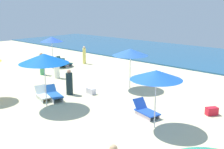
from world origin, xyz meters
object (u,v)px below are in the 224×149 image
umbrella_4 (52,39)px  lounge_chair_4_0 (62,64)px  umbrella_0 (156,75)px  lounge_chair_3_0 (54,94)px  lounge_chair_3_1 (44,95)px  lounge_chair_0_0 (146,111)px  umbrella_2 (130,52)px  cooler_box_1 (91,91)px  cooler_box_0 (212,111)px  umbrella_3 (44,58)px  lounge_chair_4_1 (64,63)px  beachgoer_5 (84,55)px  beachgoer_4 (42,64)px  beachgoer_1 (57,69)px  beachgoer_2 (69,83)px

umbrella_4 → lounge_chair_4_0: 2.24m
umbrella_0 → lounge_chair_3_0: umbrella_0 is taller
lounge_chair_3_0 → lounge_chair_3_1: 0.56m
lounge_chair_0_0 → umbrella_2: (-3.40, 2.97, 2.05)m
lounge_chair_4_0 → cooler_box_1: bearing=-84.7°
umbrella_0 → cooler_box_0: 3.88m
umbrella_3 → cooler_box_1: (0.11, 3.00, -2.34)m
lounge_chair_4_1 → umbrella_2: bearing=-112.3°
beachgoer_5 → cooler_box_0: (13.49, -3.90, -0.56)m
lounge_chair_4_1 → lounge_chair_0_0: bearing=-123.2°
lounge_chair_4_1 → umbrella_4: bearing=117.7°
lounge_chair_3_0 → lounge_chair_3_1: size_ratio=1.16×
beachgoer_4 → umbrella_2: bearing=139.4°
lounge_chair_0_0 → umbrella_2: bearing=62.8°
lounge_chair_4_1 → umbrella_0: bearing=-124.8°
lounge_chair_4_1 → beachgoer_1: beachgoer_1 is taller
lounge_chair_3_0 → lounge_chair_4_1: (-6.78, 5.85, -0.02)m
beachgoer_4 → beachgoer_5: size_ratio=1.05×
lounge_chair_3_1 → beachgoer_2: (0.33, 1.55, 0.42)m
umbrella_2 → cooler_box_1: 3.37m
lounge_chair_4_0 → beachgoer_1: size_ratio=0.97×
umbrella_0 → cooler_box_1: umbrella_0 is taller
beachgoer_2 → lounge_chair_4_0: bearing=-56.1°
beachgoer_2 → umbrella_3: bearing=87.3°
umbrella_0 → lounge_chair_0_0: bearing=142.8°
lounge_chair_4_1 → cooler_box_0: size_ratio=2.87×
lounge_chair_4_1 → beachgoer_1: size_ratio=1.06×
lounge_chair_3_1 → cooler_box_1: 2.73m
beachgoer_4 → cooler_box_1: size_ratio=2.99×
lounge_chair_0_0 → lounge_chair_4_0: lounge_chair_0_0 is taller
umbrella_3 → cooler_box_0: 8.51m
umbrella_2 → lounge_chair_4_0: (-8.32, 1.06, -2.05)m
umbrella_3 → beachgoer_1: size_ratio=1.84×
umbrella_4 → cooler_box_0: size_ratio=4.48×
beachgoer_5 → umbrella_4: bearing=-4.4°
lounge_chair_3_0 → beachgoer_2: 1.23m
lounge_chair_3_1 → cooler_box_0: bearing=-48.9°
beachgoer_2 → cooler_box_0: (7.44, 2.60, -0.49)m
umbrella_3 → cooler_box_1: 3.81m
lounge_chair_4_1 → lounge_chair_3_0: bearing=-144.1°
umbrella_0 → umbrella_4: size_ratio=1.01×
lounge_chair_4_0 → beachgoer_5: 2.21m
cooler_box_0 → beachgoer_5: bearing=-73.4°
umbrella_3 → cooler_box_0: umbrella_3 is taller
beachgoer_1 → umbrella_4: bearing=-128.7°
lounge_chair_0_0 → umbrella_4: (-12.63, 3.72, 2.02)m
lounge_chair_3_1 → beachgoer_4: (-4.93, 3.14, 0.52)m
lounge_chair_0_0 → beachgoer_4: (-10.47, 1.23, 0.53)m
umbrella_2 → cooler_box_0: size_ratio=4.54×
beachgoer_1 → beachgoer_2: size_ratio=1.01×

